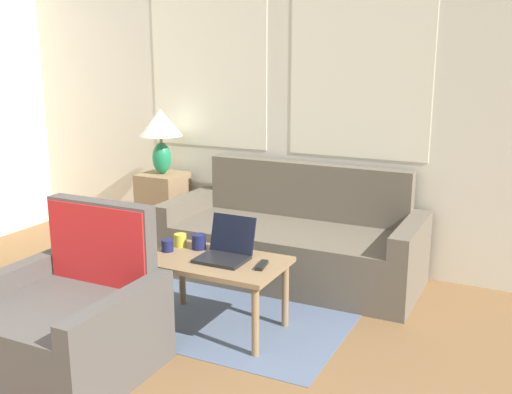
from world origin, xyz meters
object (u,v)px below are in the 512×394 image
(coffee_table, at_px, (215,268))
(cup_navy, at_px, (199,242))
(table_lamp, at_px, (161,129))
(cup_white, at_px, (180,240))
(laptop, at_px, (226,250))
(armchair, at_px, (70,324))
(cup_yellow, at_px, (167,246))
(tv_remote, at_px, (262,265))
(couch, at_px, (293,244))

(coffee_table, xyz_separation_m, cup_navy, (-0.19, 0.13, 0.11))
(table_lamp, xyz_separation_m, cup_white, (0.87, -1.06, -0.56))
(laptop, xyz_separation_m, cup_navy, (-0.24, 0.08, -0.01))
(armchair, relative_size, table_lamp, 1.61)
(laptop, distance_m, cup_white, 0.39)
(armchair, xyz_separation_m, laptop, (0.53, 0.81, 0.26))
(cup_yellow, distance_m, tv_remote, 0.66)
(table_lamp, relative_size, cup_navy, 5.72)
(cup_navy, height_order, tv_remote, cup_navy)
(cup_white, relative_size, tv_remote, 0.53)
(cup_yellow, relative_size, tv_remote, 0.49)
(armchair, height_order, cup_white, armchair)
(table_lamp, distance_m, cup_yellow, 1.56)
(armchair, distance_m, cup_white, 0.93)
(armchair, distance_m, tv_remote, 1.13)
(laptop, bearing_deg, cup_white, 168.84)
(cup_navy, xyz_separation_m, cup_white, (-0.14, -0.00, -0.01))
(table_lamp, relative_size, tv_remote, 3.58)
(armchair, bearing_deg, cup_white, 80.92)
(couch, xyz_separation_m, cup_white, (-0.42, -0.92, 0.24))
(couch, height_order, table_lamp, table_lamp)
(cup_navy, height_order, cup_yellow, cup_navy)
(cup_navy, bearing_deg, table_lamp, 133.73)
(laptop, relative_size, tv_remote, 1.94)
(cup_white, bearing_deg, couch, 65.68)
(table_lamp, xyz_separation_m, cup_yellow, (0.85, -1.18, -0.56))
(couch, xyz_separation_m, cup_yellow, (-0.44, -1.05, 0.24))
(couch, xyz_separation_m, armchair, (-0.56, -1.81, -0.00))
(couch, xyz_separation_m, coffee_table, (-0.09, -1.05, 0.14))
(coffee_table, bearing_deg, cup_navy, 146.40)
(tv_remote, bearing_deg, armchair, -135.49)
(laptop, relative_size, cup_yellow, 3.91)
(cup_yellow, bearing_deg, cup_navy, 39.03)
(armchair, distance_m, cup_yellow, 0.81)
(armchair, distance_m, table_lamp, 2.23)
(table_lamp, height_order, cup_navy, table_lamp)
(coffee_table, xyz_separation_m, cup_yellow, (-0.35, -0.00, 0.10))
(couch, xyz_separation_m, table_lamp, (-1.28, 0.13, 0.80))
(table_lamp, bearing_deg, coffee_table, -44.56)
(table_lamp, bearing_deg, laptop, -42.16)
(coffee_table, distance_m, tv_remote, 0.32)
(cup_yellow, bearing_deg, coffee_table, 0.12)
(couch, relative_size, tv_remote, 12.54)
(laptop, relative_size, cup_white, 3.63)
(tv_remote, bearing_deg, cup_navy, 166.85)
(couch, distance_m, laptop, 1.03)
(cup_white, height_order, tv_remote, cup_white)
(coffee_table, relative_size, cup_white, 10.49)
(laptop, xyz_separation_m, tv_remote, (0.26, -0.04, -0.05))
(couch, relative_size, table_lamp, 3.50)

